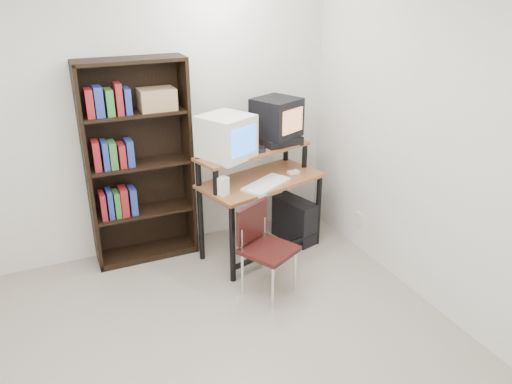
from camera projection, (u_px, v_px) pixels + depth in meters
name	position (u px, v px, depth m)	size (l,w,h in m)	color
back_wall	(117.00, 116.00, 4.27)	(4.00, 0.01, 2.60)	silver
right_wall	(472.00, 155.00, 3.34)	(0.01, 4.00, 2.60)	silver
computer_desk	(260.00, 184.00, 4.50)	(1.21, 0.82, 0.98)	brown
crt_monitor	(226.00, 137.00, 4.21)	(0.52, 0.52, 0.37)	white
vcr	(280.00, 141.00, 4.59)	(0.36, 0.26, 0.08)	black
crt_tv	(277.00, 117.00, 4.52)	(0.49, 0.48, 0.35)	black
cd_spindle	(259.00, 150.00, 4.39)	(0.12, 0.12, 0.05)	#26262B
keyboard	(266.00, 185.00, 4.33)	(0.47, 0.21, 0.04)	white
mousepad	(292.00, 174.00, 4.60)	(0.22, 0.18, 0.01)	black
mouse	(293.00, 173.00, 4.58)	(0.10, 0.06, 0.03)	white
desk_speaker	(223.00, 187.00, 4.11)	(0.08, 0.07, 0.17)	white
pc_tower	(295.00, 220.00, 4.88)	(0.20, 0.45, 0.42)	black
school_chair	(263.00, 241.00, 3.97)	(0.51, 0.51, 0.75)	black
bookshelf	(138.00, 161.00, 4.34)	(0.90, 0.30, 1.80)	black
wall_outlet	(359.00, 219.00, 4.70)	(0.02, 0.08, 0.12)	beige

